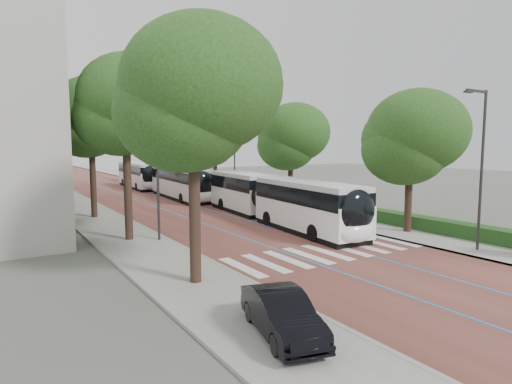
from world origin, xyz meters
The scene contains 19 objects.
ground centered at (0.00, 0.00, 0.00)m, with size 160.00×160.00×0.00m, color #51544C.
road centered at (0.00, 40.00, 0.01)m, with size 11.00×140.00×0.02m, color #572D27.
sidewalk_left centered at (-7.50, 40.00, 0.06)m, with size 4.00×140.00×0.12m, color gray.
sidewalk_right centered at (7.50, 40.00, 0.06)m, with size 4.00×140.00×0.12m, color gray.
kerb_left centered at (-5.60, 40.00, 0.06)m, with size 0.20×140.00×0.14m, color gray.
kerb_right centered at (5.60, 40.00, 0.06)m, with size 0.20×140.00×0.14m, color gray.
zebra_crossing centered at (0.20, 1.00, 0.03)m, with size 10.55×3.60×0.01m.
lane_line_left centered at (-1.60, 40.00, 0.02)m, with size 0.12×126.00×0.01m, color #2576BD.
lane_line_right centered at (1.60, 40.00, 0.02)m, with size 0.12×126.00×0.01m, color #2576BD.
hedge centered at (9.10, 0.00, 0.52)m, with size 1.20×14.00×0.80m, color #163A14.
streetlight_near centered at (6.62, -3.00, 4.82)m, with size 1.82×0.20×8.00m.
streetlight_far centered at (6.62, 22.00, 4.82)m, with size 1.82×0.20×8.00m.
lamp_post_left centered at (-6.10, 8.00, 4.12)m, with size 0.14×0.14×8.00m, color #2C2C2F.
trees_left centered at (-7.50, 23.25, 7.02)m, with size 6.16×60.72×9.86m.
trees_right centered at (7.70, 19.92, 5.70)m, with size 6.04×47.72×8.41m.
lead_bus centered at (2.96, 9.27, 1.63)m, with size 4.19×18.55×3.20m.
bus_queued_0 centered at (2.55, 25.28, 1.62)m, with size 3.25×12.52×3.20m.
bus_queued_1 centered at (2.37, 38.60, 1.62)m, with size 3.17×12.51×3.20m.
parked_car centered at (-7.46, -5.67, 0.75)m, with size 1.33×3.82×1.26m, color black.
Camera 1 is at (-14.24, -14.96, 5.42)m, focal length 30.00 mm.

